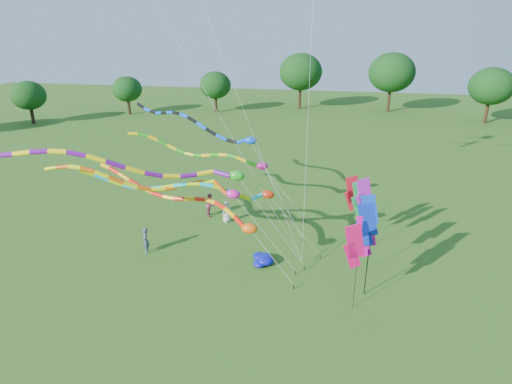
% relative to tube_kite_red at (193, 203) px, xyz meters
% --- Properties ---
extents(ground, '(160.00, 160.00, 0.00)m').
position_rel_tube_kite_red_xyz_m(ground, '(4.23, -3.65, -3.71)').
color(ground, '#2D5B18').
rests_on(ground, ground).
extents(tree_ring, '(114.32, 113.78, 9.71)m').
position_rel_tube_kite_red_xyz_m(tree_ring, '(2.57, -9.27, 1.67)').
color(tree_ring, '#382314').
rests_on(tree_ring, ground).
extents(tube_kite_red, '(13.16, 4.24, 5.82)m').
position_rel_tube_kite_red_xyz_m(tube_kite_red, '(0.00, 0.00, 0.00)').
color(tube_kite_red, black).
rests_on(tube_kite_red, ground).
extents(tube_kite_orange, '(13.11, 2.77, 7.46)m').
position_rel_tube_kite_red_xyz_m(tube_kite_orange, '(-0.66, -2.22, 1.98)').
color(tube_kite_orange, black).
rests_on(tube_kite_orange, ground).
extents(tube_kite_purple, '(15.80, 4.99, 8.75)m').
position_rel_tube_kite_red_xyz_m(tube_kite_purple, '(-1.48, -3.10, 3.19)').
color(tube_kite_purple, black).
rests_on(tube_kite_purple, ground).
extents(tube_kite_blue, '(13.64, 5.65, 8.55)m').
position_rel_tube_kite_red_xyz_m(tube_kite_blue, '(-1.22, 6.04, 3.37)').
color(tube_kite_blue, black).
rests_on(tube_kite_blue, ground).
extents(tube_kite_cyan, '(12.81, 4.24, 7.00)m').
position_rel_tube_kite_red_xyz_m(tube_kite_cyan, '(0.97, -1.23, 1.45)').
color(tube_kite_cyan, black).
rests_on(tube_kite_cyan, ground).
extents(tube_kite_green, '(13.34, 1.32, 6.81)m').
position_rel_tube_kite_red_xyz_m(tube_kite_green, '(-0.61, 6.54, 1.12)').
color(tube_kite_green, black).
rests_on(tube_kite_green, ground).
extents(banner_pole_blue_a, '(1.16, 0.15, 4.91)m').
position_rel_tube_kite_red_xyz_m(banner_pole_blue_a, '(10.41, 0.45, -0.06)').
color(banner_pole_blue_a, black).
rests_on(banner_pole_blue_a, ground).
extents(banner_pole_green, '(1.11, 0.50, 4.44)m').
position_rel_tube_kite_red_xyz_m(banner_pole_green, '(10.02, 4.06, -0.52)').
color(banner_pole_green, black).
rests_on(banner_pole_green, ground).
extents(banner_pole_magenta_a, '(1.12, 0.47, 4.88)m').
position_rel_tube_kite_red_xyz_m(banner_pole_magenta_a, '(9.52, -3.54, -0.10)').
color(banner_pole_magenta_a, black).
rests_on(banner_pole_magenta_a, ground).
extents(banner_pole_blue_b, '(1.16, 0.12, 5.46)m').
position_rel_tube_kite_red_xyz_m(banner_pole_blue_b, '(10.14, -2.15, 0.48)').
color(banner_pole_blue_b, black).
rests_on(banner_pole_blue_b, ground).
extents(banner_pole_magenta_b, '(1.16, 0.25, 4.80)m').
position_rel_tube_kite_red_xyz_m(banner_pole_magenta_b, '(10.12, -2.12, -0.17)').
color(banner_pole_magenta_b, black).
rests_on(banner_pole_magenta_b, ground).
extents(banner_pole_violet, '(1.11, 0.51, 5.02)m').
position_rel_tube_kite_red_xyz_m(banner_pole_violet, '(10.22, 2.92, 0.04)').
color(banner_pole_violet, black).
rests_on(banner_pole_violet, ground).
extents(banner_pole_red, '(1.13, 0.43, 4.60)m').
position_rel_tube_kite_red_xyz_m(banner_pole_red, '(9.58, 4.45, -0.37)').
color(banner_pole_red, black).
rests_on(banner_pole_red, ground).
extents(blue_nylon_heap, '(1.65, 1.47, 0.51)m').
position_rel_tube_kite_red_xyz_m(blue_nylon_heap, '(4.16, 0.04, -3.48)').
color(blue_nylon_heap, '#0C14A4').
rests_on(blue_nylon_heap, ground).
extents(person_a, '(0.92, 0.93, 1.63)m').
position_rel_tube_kite_red_xyz_m(person_a, '(0.64, 5.45, -2.89)').
color(person_a, silver).
rests_on(person_a, ground).
extents(person_b, '(0.66, 0.76, 1.75)m').
position_rel_tube_kite_red_xyz_m(person_b, '(-3.30, -0.08, -2.83)').
color(person_b, '#404A5A').
rests_on(person_b, ground).
extents(person_c, '(0.82, 0.97, 1.78)m').
position_rel_tube_kite_red_xyz_m(person_c, '(-0.90, 6.34, -2.82)').
color(person_c, '#96364F').
rests_on(person_c, ground).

